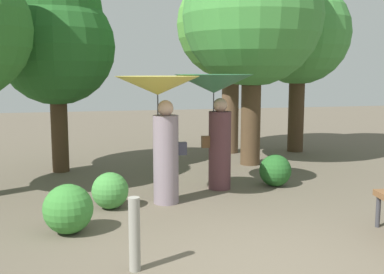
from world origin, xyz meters
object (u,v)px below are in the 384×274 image
path_marker_post (134,234)px  tree_mid_right (231,14)px  person_right (215,102)px  tree_far_back (299,23)px  tree_near_left (56,36)px  person_left (160,109)px  tree_near_right (253,3)px

path_marker_post → tree_mid_right: bearing=64.4°
person_right → tree_far_back: (3.09, 3.27, 1.70)m
tree_near_left → tree_far_back: size_ratio=0.86×
person_left → tree_far_back: size_ratio=0.41×
person_left → tree_mid_right: 5.20m
tree_far_back → path_marker_post: (-4.84, -6.36, -2.84)m
person_left → path_marker_post: size_ratio=2.52×
tree_far_back → tree_near_left: bearing=-168.8°
person_left → person_right: size_ratio=0.99×
tree_near_left → path_marker_post: size_ratio=5.29×
person_right → tree_near_right: tree_near_right is taller
tree_near_right → path_marker_post: tree_near_right is taller
person_right → tree_near_right: 3.06m
tree_mid_right → person_left: bearing=-120.7°
tree_near_left → tree_mid_right: size_ratio=0.81×
person_left → person_right: bearing=-58.2°
person_left → tree_near_left: 3.46m
person_right → tree_near_left: 3.64m
person_left → tree_near_right: size_ratio=0.38×
tree_near_left → tree_far_back: (5.78, 1.15, 0.48)m
tree_near_left → tree_near_right: (4.06, -0.19, 0.73)m
person_left → tree_mid_right: tree_mid_right is taller
tree_far_back → path_marker_post: tree_far_back is taller
tree_mid_right → tree_far_back: bearing=-7.2°
tree_mid_right → tree_far_back: tree_mid_right is taller
person_left → tree_far_back: 5.98m
person_right → tree_near_left: tree_near_left is taller
path_marker_post → tree_near_right: bearing=58.1°
person_left → tree_mid_right: bearing=-30.7°
person_left → tree_far_back: bearing=-46.6°
person_right → tree_mid_right: (1.39, 3.49, 1.91)m
person_left → tree_near_right: tree_near_right is taller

